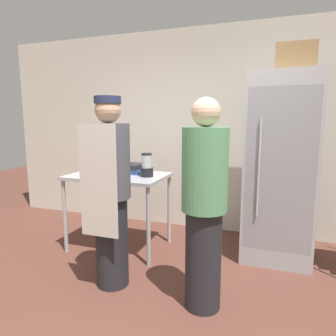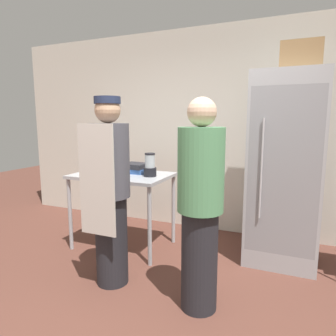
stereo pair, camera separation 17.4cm
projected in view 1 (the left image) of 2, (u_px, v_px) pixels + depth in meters
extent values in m
plane|color=brown|center=(143.00, 334.00, 2.14)|extent=(14.00, 14.00, 0.00)
cube|color=silver|center=(211.00, 131.00, 4.09)|extent=(6.40, 0.12, 2.73)
cube|color=#ADAFB5|center=(279.00, 169.00, 3.22)|extent=(0.72, 0.67, 1.99)
cube|color=#93959B|center=(280.00, 172.00, 2.91)|extent=(0.66, 0.02, 1.63)
cylinder|color=silver|center=(259.00, 168.00, 2.95)|extent=(0.02, 0.02, 0.98)
cube|color=#ADAFB5|center=(118.00, 176.00, 3.49)|extent=(1.12, 0.74, 0.04)
cylinder|color=#ADAFB5|center=(65.00, 216.00, 3.43)|extent=(0.04, 0.04, 0.85)
cylinder|color=#ADAFB5|center=(148.00, 227.00, 3.09)|extent=(0.04, 0.04, 0.85)
cylinder|color=#ADAFB5|center=(97.00, 202.00, 4.04)|extent=(0.04, 0.04, 0.85)
cylinder|color=#ADAFB5|center=(169.00, 209.00, 3.70)|extent=(0.04, 0.04, 0.85)
cube|color=white|center=(101.00, 175.00, 3.31)|extent=(0.25, 0.22, 0.05)
cube|color=white|center=(106.00, 162.00, 3.39)|extent=(0.24, 0.01, 0.22)
torus|color=#513323|center=(95.00, 172.00, 3.28)|extent=(0.08, 0.08, 0.02)
torus|color=#513323|center=(103.00, 173.00, 3.25)|extent=(0.08, 0.08, 0.02)
torus|color=#513323|center=(99.00, 171.00, 3.36)|extent=(0.08, 0.08, 0.02)
torus|color=#513323|center=(107.00, 172.00, 3.33)|extent=(0.08, 0.08, 0.02)
cylinder|color=black|center=(147.00, 172.00, 3.36)|extent=(0.14, 0.14, 0.10)
cylinder|color=#B2BCC1|center=(147.00, 161.00, 3.34)|extent=(0.11, 0.11, 0.14)
cylinder|color=black|center=(147.00, 154.00, 3.33)|extent=(0.12, 0.12, 0.02)
cube|color=#2D5193|center=(131.00, 171.00, 3.59)|extent=(0.29, 0.26, 0.06)
cube|color=#232328|center=(131.00, 166.00, 3.58)|extent=(0.30, 0.28, 0.06)
cube|color=#937047|center=(295.00, 58.00, 2.99)|extent=(0.38, 0.30, 0.26)
cube|color=olive|center=(296.00, 43.00, 2.97)|extent=(0.39, 0.15, 0.02)
cylinder|color=#232328|center=(112.00, 241.00, 2.74)|extent=(0.29, 0.29, 0.83)
cylinder|color=#4C4C56|center=(109.00, 161.00, 2.62)|extent=(0.36, 0.36, 0.66)
sphere|color=tan|center=(108.00, 110.00, 2.55)|extent=(0.22, 0.22, 0.22)
cube|color=beige|center=(98.00, 181.00, 2.47)|extent=(0.35, 0.02, 0.95)
cylinder|color=#232D4C|center=(108.00, 100.00, 2.54)|extent=(0.23, 0.23, 0.06)
cylinder|color=#232328|center=(203.00, 259.00, 2.40)|extent=(0.29, 0.29, 0.82)
cylinder|color=#569966|center=(205.00, 170.00, 2.29)|extent=(0.36, 0.36, 0.65)
sphere|color=beige|center=(206.00, 112.00, 2.22)|extent=(0.22, 0.22, 0.22)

